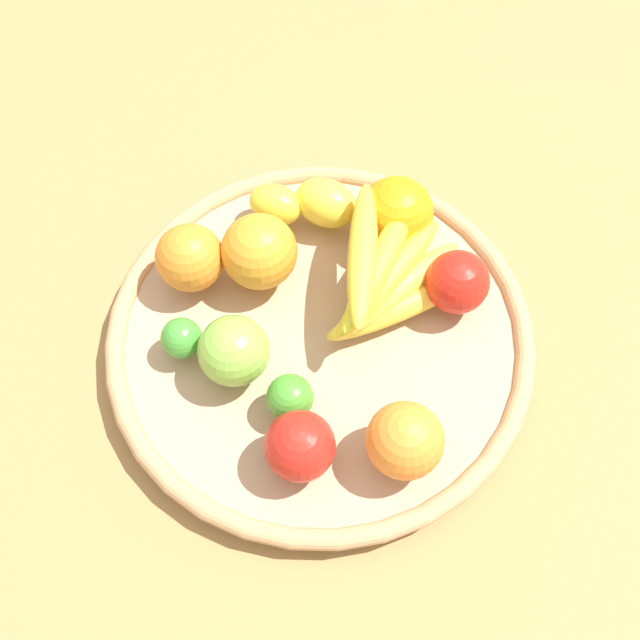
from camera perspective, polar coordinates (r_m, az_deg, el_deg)
ground_plane at (r=0.84m, az=0.00°, el=-1.93°), size 2.40×2.40×0.00m
basket at (r=0.82m, az=0.00°, el=-1.30°), size 0.45×0.45×0.04m
lime_0 at (r=0.75m, az=-2.22°, el=-5.71°), size 0.06×0.06×0.05m
orange_2 at (r=0.84m, az=5.62°, el=7.80°), size 0.11×0.11×0.08m
lime_1 at (r=0.79m, az=-10.15°, el=-1.32°), size 0.05×0.05×0.04m
lemon_1 at (r=0.87m, az=-3.28°, el=8.48°), size 0.05×0.06×0.04m
banana_bunch at (r=0.79m, az=4.89°, el=3.08°), size 0.18×0.16×0.08m
orange_3 at (r=0.81m, az=-4.50°, el=5.04°), size 0.11×0.11×0.08m
apple_2 at (r=0.72m, az=-1.50°, el=-9.25°), size 0.09×0.09×0.07m
apple_1 at (r=0.81m, az=10.07°, el=2.77°), size 0.09×0.09×0.07m
orange_0 at (r=0.82m, az=-9.56°, el=4.54°), size 0.10×0.10×0.07m
apple_0 at (r=0.76m, az=-6.37°, el=-2.27°), size 0.10×0.10×0.07m
lemon_0 at (r=0.86m, az=0.46°, el=8.61°), size 0.06×0.08×0.05m
orange_1 at (r=0.72m, az=6.27°, el=-8.79°), size 0.10×0.10×0.07m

